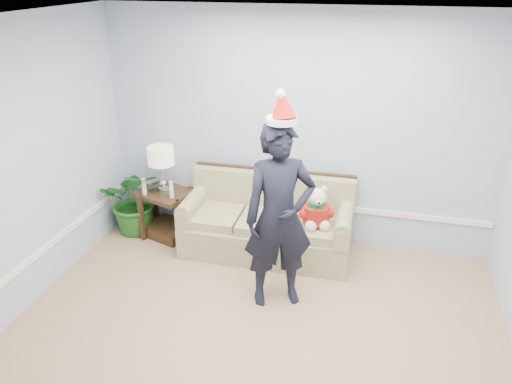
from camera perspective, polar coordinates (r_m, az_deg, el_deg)
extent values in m
cube|color=tan|center=(4.30, -2.50, -21.08)|extent=(4.50, 5.00, 0.02)
cube|color=white|center=(3.03, -3.48, 17.88)|extent=(4.50, 5.00, 0.02)
cube|color=#A1B4CD|center=(5.72, 4.64, 7.01)|extent=(4.50, 0.02, 2.70)
cube|color=white|center=(6.02, 4.31, -1.26)|extent=(4.48, 0.03, 0.06)
cube|color=#505729|center=(5.80, 1.20, -5.24)|extent=(1.92, 0.85, 0.36)
cube|color=#505729|center=(5.80, -4.58, -2.68)|extent=(0.57, 0.66, 0.11)
cube|color=#505729|center=(5.65, 1.11, -3.38)|extent=(0.57, 0.66, 0.11)
cube|color=#505729|center=(5.56, 7.06, -4.07)|extent=(0.57, 0.66, 0.11)
cube|color=#505729|center=(5.87, 1.94, -0.09)|extent=(1.91, 0.21, 0.51)
cube|color=black|center=(5.83, 2.12, 2.44)|extent=(1.91, 0.08, 0.05)
cube|color=#505729|center=(5.90, -7.04, -1.69)|extent=(0.18, 0.82, 0.22)
cube|color=#505729|center=(5.55, 10.04, -3.68)|extent=(0.18, 0.82, 0.22)
cube|color=#392714|center=(6.09, -10.32, -0.16)|extent=(0.74, 0.67, 0.05)
cube|color=#392714|center=(6.31, -9.99, -4.24)|extent=(0.66, 0.60, 0.14)
cube|color=#392714|center=(6.15, -12.96, -2.93)|extent=(0.06, 0.06, 0.59)
cube|color=#392714|center=(5.95, -8.75, -3.52)|extent=(0.06, 0.06, 0.59)
cube|color=#392714|center=(6.46, -11.42, -1.40)|extent=(0.06, 0.06, 0.59)
cube|color=#392714|center=(6.27, -7.38, -1.91)|extent=(0.06, 0.06, 0.59)
cylinder|color=silver|center=(6.09, -10.50, 0.26)|extent=(0.15, 0.15, 0.03)
sphere|color=silver|center=(6.06, -10.56, 0.97)|extent=(0.09, 0.09, 0.09)
cylinder|color=silver|center=(6.01, -10.66, 2.17)|extent=(0.02, 0.02, 0.31)
cylinder|color=beige|center=(5.93, -10.82, 4.10)|extent=(0.31, 0.31, 0.22)
cylinder|color=silver|center=(6.03, -12.64, 0.21)|extent=(0.05, 0.05, 0.11)
cylinder|color=white|center=(5.99, -12.73, 1.08)|extent=(0.04, 0.04, 0.09)
cylinder|color=silver|center=(5.89, -9.63, -0.14)|extent=(0.05, 0.05, 0.11)
cylinder|color=white|center=(5.85, -9.69, 0.75)|extent=(0.04, 0.04, 0.09)
imported|color=#19561B|center=(6.30, -13.57, -0.90)|extent=(0.95, 0.89, 0.86)
imported|color=black|center=(4.66, 2.68, -2.89)|extent=(0.79, 0.67, 1.83)
cylinder|color=white|center=(4.31, 2.92, 8.21)|extent=(0.38, 0.38, 0.05)
cone|color=red|center=(4.30, 3.03, 10.04)|extent=(0.35, 0.37, 0.32)
sphere|color=white|center=(4.18, 2.79, 11.14)|extent=(0.08, 0.08, 0.08)
sphere|color=white|center=(5.44, 6.89, -2.46)|extent=(0.27, 0.27, 0.27)
cylinder|color=red|center=(5.44, 6.89, -2.46)|extent=(0.36, 0.36, 0.19)
cylinder|color=#155D23|center=(5.40, 6.94, -1.45)|extent=(0.24, 0.24, 0.03)
sphere|color=white|center=(5.38, 5.88, -3.76)|extent=(0.12, 0.12, 0.12)
sphere|color=white|center=(5.37, 7.42, -3.93)|extent=(0.12, 0.12, 0.12)
sphere|color=white|center=(5.35, 6.98, -0.58)|extent=(0.19, 0.19, 0.19)
sphere|color=black|center=(5.25, 6.79, -1.26)|extent=(0.03, 0.03, 0.03)
sphere|color=white|center=(5.33, 6.32, 0.37)|extent=(0.07, 0.07, 0.07)
sphere|color=white|center=(5.31, 7.76, 0.22)|extent=(0.07, 0.07, 0.07)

